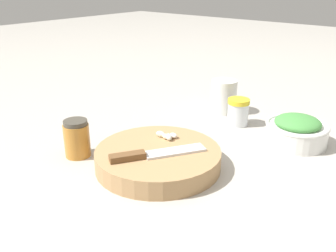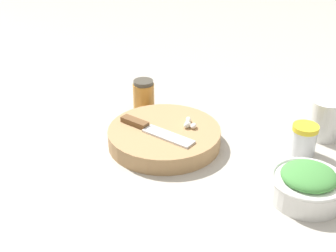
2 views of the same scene
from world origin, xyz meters
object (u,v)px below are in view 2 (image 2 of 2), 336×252
object	(u,v)px
chef_knife	(152,129)
honey_jar	(144,96)
garlic_cloves	(189,123)
spice_jar	(304,139)
coffee_mug	(326,118)
cutting_board	(164,137)
herb_bowl	(307,184)

from	to	relation	value
chef_knife	honey_jar	bearing A→B (deg)	-134.80
garlic_cloves	spice_jar	world-z (taller)	spice_jar
chef_knife	spice_jar	world-z (taller)	spice_jar
chef_knife	honey_jar	size ratio (longest dim) A/B	2.18
coffee_mug	honey_jar	size ratio (longest dim) A/B	1.14
cutting_board	chef_knife	world-z (taller)	chef_knife
cutting_board	spice_jar	world-z (taller)	spice_jar
spice_jar	honey_jar	size ratio (longest dim) A/B	0.86
spice_jar	honey_jar	xyz separation A→B (m)	(0.39, -0.18, 0.00)
cutting_board	coffee_mug	bearing A→B (deg)	-168.35
cutting_board	chef_knife	distance (m)	0.04
garlic_cloves	spice_jar	size ratio (longest dim) A/B	0.68
chef_knife	herb_bowl	xyz separation A→B (m)	(-0.33, 0.17, -0.01)
garlic_cloves	spice_jar	bearing A→B (deg)	173.59
chef_knife	garlic_cloves	world-z (taller)	same
herb_bowl	spice_jar	bearing A→B (deg)	-95.93
cutting_board	honey_jar	world-z (taller)	honey_jar
garlic_cloves	herb_bowl	size ratio (longest dim) A/B	0.34
chef_knife	spice_jar	xyz separation A→B (m)	(-0.35, -0.00, -0.01)
herb_bowl	honey_jar	xyz separation A→B (m)	(0.37, -0.35, 0.01)
cutting_board	herb_bowl	bearing A→B (deg)	149.57
coffee_mug	spice_jar	bearing A→B (deg)	53.90
cutting_board	coffee_mug	xyz separation A→B (m)	(-0.38, -0.08, 0.03)
herb_bowl	honey_jar	bearing A→B (deg)	-43.00
chef_knife	spice_jar	distance (m)	0.35
herb_bowl	spice_jar	world-z (taller)	spice_jar
herb_bowl	coffee_mug	size ratio (longest dim) A/B	1.53
honey_jar	coffee_mug	bearing A→B (deg)	168.25
chef_knife	coffee_mug	xyz separation A→B (m)	(-0.41, -0.09, 0.00)
cutting_board	chef_knife	size ratio (longest dim) A/B	1.43
garlic_cloves	coffee_mug	xyz separation A→B (m)	(-0.32, -0.06, 0.00)
garlic_cloves	coffee_mug	world-z (taller)	coffee_mug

